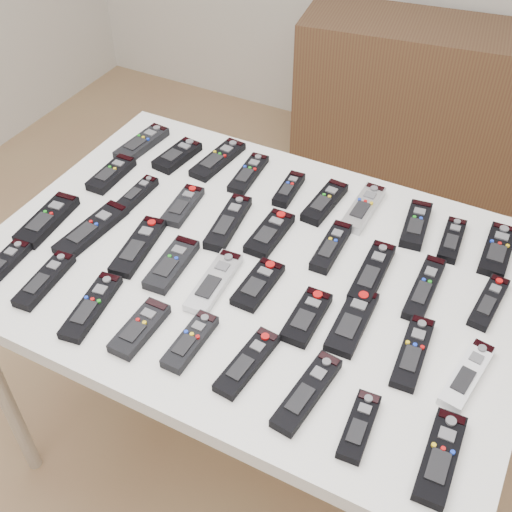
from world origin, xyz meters
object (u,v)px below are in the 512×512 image
at_px(remote_20, 92,230).
at_px(remote_35, 307,392).
at_px(remote_15, 331,247).
at_px(remote_27, 413,352).
at_px(remote_14, 270,233).
at_px(remote_13, 228,222).
at_px(remote_2, 218,159).
at_px(remote_4, 289,189).
at_px(remote_37, 440,457).
at_px(remote_10, 111,174).
at_px(remote_8, 452,240).
at_px(remote_1, 177,156).
at_px(remote_21, 138,246).
at_px(remote_29, 2,265).
at_px(table, 256,280).
at_px(remote_34, 247,363).
at_px(remote_5, 325,202).
at_px(remote_19, 47,220).
at_px(remote_12, 183,206).
at_px(remote_25, 307,317).
at_px(remote_3, 249,173).
at_px(remote_16, 372,273).
at_px(remote_22, 172,264).
at_px(remote_11, 138,193).
at_px(remote_26, 352,321).
at_px(remote_9, 498,250).
at_px(remote_18, 489,302).
at_px(remote_23, 214,282).
at_px(remote_32, 140,328).
at_px(remote_17, 424,288).
at_px(remote_6, 363,208).
at_px(remote_31, 91,307).
at_px(remote_36, 359,426).
at_px(remote_7, 416,224).
at_px(sideboard, 463,112).
at_px(remote_24, 258,284).
at_px(remote_0, 142,143).
at_px(remote_28, 467,375).

bearing_deg(remote_20, remote_35, -11.68).
bearing_deg(remote_15, remote_27, -40.35).
bearing_deg(remote_14, remote_13, -173.80).
height_order(remote_2, remote_4, remote_4).
bearing_deg(remote_37, remote_10, 155.67).
bearing_deg(remote_8, remote_1, 175.94).
distance_m(remote_4, remote_27, 0.58).
distance_m(remote_21, remote_29, 0.31).
bearing_deg(table, remote_34, -65.90).
distance_m(remote_5, remote_19, 0.69).
distance_m(remote_12, remote_25, 0.48).
distance_m(remote_3, remote_27, 0.70).
distance_m(remote_1, remote_12, 0.22).
bearing_deg(remote_16, remote_4, 144.82).
bearing_deg(remote_22, remote_35, -27.11).
xyz_separation_m(remote_11, remote_14, (0.37, 0.02, 0.00)).
bearing_deg(remote_26, remote_9, 56.87).
bearing_deg(remote_18, remote_35, -117.19).
bearing_deg(remote_16, remote_23, -150.18).
bearing_deg(remote_32, table, 68.96).
bearing_deg(remote_17, remote_19, -167.92).
xyz_separation_m(remote_19, remote_26, (0.79, 0.04, -0.00)).
height_order(remote_32, remote_34, remote_32).
distance_m(remote_25, remote_26, 0.10).
distance_m(remote_1, remote_11, 0.19).
xyz_separation_m(remote_6, remote_31, (-0.40, -0.58, -0.00)).
distance_m(remote_8, remote_27, 0.37).
bearing_deg(remote_25, remote_4, 119.43).
bearing_deg(remote_36, remote_14, 129.53).
bearing_deg(remote_14, remote_8, 24.75).
distance_m(remote_7, remote_29, 0.98).
bearing_deg(sideboard, remote_36, -92.21).
relative_size(remote_29, remote_31, 0.84).
height_order(remote_24, remote_34, remote_34).
bearing_deg(remote_13, remote_11, 173.73).
bearing_deg(sideboard, remote_16, -94.88).
relative_size(remote_0, remote_20, 0.87).
distance_m(remote_20, remote_23, 0.35).
bearing_deg(remote_6, remote_5, -165.75).
bearing_deg(remote_27, remote_17, 95.84).
bearing_deg(remote_21, remote_28, -9.62).
distance_m(remote_36, remote_37, 0.15).
bearing_deg(remote_20, remote_16, 19.04).
bearing_deg(remote_17, remote_12, 179.23).
relative_size(remote_2, remote_23, 1.00).
relative_size(remote_1, remote_28, 0.84).
bearing_deg(remote_2, remote_3, -3.80).
relative_size(remote_19, remote_28, 1.06).
relative_size(remote_23, remote_34, 1.12).
distance_m(remote_24, remote_36, 0.40).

